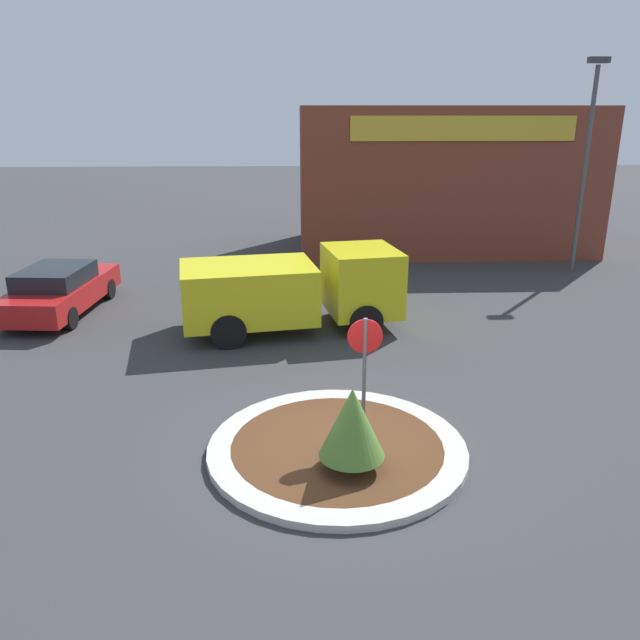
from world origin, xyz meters
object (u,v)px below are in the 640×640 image
at_px(utility_truck, 292,288).
at_px(parked_sedan_red, 60,289).
at_px(stop_sign, 365,359).
at_px(light_pole, 587,153).

height_order(utility_truck, parked_sedan_red, utility_truck).
relative_size(stop_sign, light_pole, 0.31).
bearing_deg(utility_truck, stop_sign, -87.99).
bearing_deg(utility_truck, parked_sedan_red, 155.93).
height_order(stop_sign, utility_truck, stop_sign).
xyz_separation_m(stop_sign, parked_sedan_red, (-8.16, 7.91, -0.88)).
height_order(stop_sign, parked_sedan_red, stop_sign).
bearing_deg(light_pole, utility_truck, -149.46).
distance_m(stop_sign, parked_sedan_red, 11.39).
height_order(stop_sign, light_pole, light_pole).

